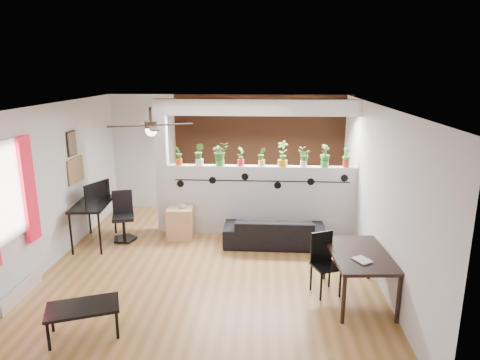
% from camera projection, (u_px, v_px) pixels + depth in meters
% --- Properties ---
extents(room_shell, '(6.30, 7.10, 2.90)m').
position_uv_depth(room_shell, '(209.00, 189.00, 6.72)').
color(room_shell, brown).
rests_on(room_shell, ground).
extents(partition_wall, '(3.60, 0.18, 1.35)m').
position_uv_depth(partition_wall, '(261.00, 200.00, 8.28)').
color(partition_wall, '#BCBCC1').
rests_on(partition_wall, ground).
extents(ceiling_header, '(3.60, 0.18, 0.30)m').
position_uv_depth(ceiling_header, '(262.00, 107.00, 7.83)').
color(ceiling_header, silver).
rests_on(ceiling_header, room_shell).
extents(pier_column, '(0.22, 0.20, 2.60)m').
position_uv_depth(pier_column, '(162.00, 167.00, 8.23)').
color(pier_column, '#BCBCC1').
rests_on(pier_column, ground).
extents(brick_panel, '(3.90, 0.05, 2.60)m').
position_uv_depth(brick_panel, '(262.00, 154.00, 9.54)').
color(brick_panel, '#AF5B32').
rests_on(brick_panel, ground).
extents(vine_decal, '(3.31, 0.01, 0.30)m').
position_uv_depth(vine_decal, '(261.00, 181.00, 8.08)').
color(vine_decal, black).
rests_on(vine_decal, partition_wall).
extents(window_assembly, '(0.09, 1.30, 1.55)m').
position_uv_depth(window_assembly, '(6.00, 195.00, 5.66)').
color(window_assembly, white).
rests_on(window_assembly, room_shell).
extents(baseboard_heater, '(0.08, 1.00, 0.18)m').
position_uv_depth(baseboard_heater, '(21.00, 292.00, 6.01)').
color(baseboard_heater, silver).
rests_on(baseboard_heater, ground).
extents(corkboard, '(0.03, 0.60, 0.45)m').
position_uv_depth(corkboard, '(76.00, 170.00, 7.78)').
color(corkboard, olive).
rests_on(corkboard, room_shell).
extents(framed_art, '(0.03, 0.34, 0.44)m').
position_uv_depth(framed_art, '(72.00, 143.00, 7.60)').
color(framed_art, '#8C7259').
rests_on(framed_art, room_shell).
extents(ceiling_fan, '(1.19, 1.19, 0.43)m').
position_uv_depth(ceiling_fan, '(151.00, 127.00, 6.22)').
color(ceiling_fan, black).
rests_on(ceiling_fan, room_shell).
extents(potted_plant_0, '(0.16, 0.19, 0.36)m').
position_uv_depth(potted_plant_0, '(179.00, 155.00, 8.15)').
color(potted_plant_0, red).
rests_on(potted_plant_0, partition_wall).
extents(potted_plant_1, '(0.26, 0.23, 0.43)m').
position_uv_depth(potted_plant_1, '(199.00, 154.00, 8.12)').
color(potted_plant_1, silver).
rests_on(potted_plant_1, partition_wall).
extents(potted_plant_2, '(0.29, 0.27, 0.45)m').
position_uv_depth(potted_plant_2, '(220.00, 153.00, 8.09)').
color(potted_plant_2, green).
rests_on(potted_plant_2, partition_wall).
extents(potted_plant_3, '(0.21, 0.23, 0.37)m').
position_uv_depth(potted_plant_3, '(241.00, 155.00, 8.08)').
color(potted_plant_3, red).
rests_on(potted_plant_3, partition_wall).
extents(potted_plant_4, '(0.18, 0.15, 0.36)m').
position_uv_depth(potted_plant_4, '(262.00, 156.00, 8.06)').
color(potted_plant_4, '#DCC84D').
rests_on(potted_plant_4, partition_wall).
extents(potted_plant_5, '(0.32, 0.29, 0.49)m').
position_uv_depth(potted_plant_5, '(283.00, 153.00, 8.02)').
color(potted_plant_5, orange).
rests_on(potted_plant_5, partition_wall).
extents(potted_plant_6, '(0.20, 0.17, 0.37)m').
position_uv_depth(potted_plant_6, '(304.00, 156.00, 8.01)').
color(potted_plant_6, silver).
rests_on(potted_plant_6, partition_wall).
extents(potted_plant_7, '(0.27, 0.27, 0.42)m').
position_uv_depth(potted_plant_7, '(325.00, 155.00, 7.98)').
color(potted_plant_7, '#308532').
rests_on(potted_plant_7, partition_wall).
extents(potted_plant_8, '(0.22, 0.22, 0.36)m').
position_uv_depth(potted_plant_8, '(346.00, 157.00, 7.97)').
color(potted_plant_8, red).
rests_on(potted_plant_8, partition_wall).
extents(sofa, '(1.74, 0.69, 0.51)m').
position_uv_depth(sofa, '(274.00, 232.00, 7.80)').
color(sofa, black).
rests_on(sofa, ground).
extents(cube_shelf, '(0.50, 0.45, 0.59)m').
position_uv_depth(cube_shelf, '(180.00, 223.00, 8.13)').
color(cube_shelf, tan).
rests_on(cube_shelf, ground).
extents(cup, '(0.13, 0.13, 0.09)m').
position_uv_depth(cup, '(182.00, 206.00, 8.04)').
color(cup, gray).
rests_on(cup, cube_shelf).
extents(computer_desk, '(0.67, 1.14, 0.79)m').
position_uv_depth(computer_desk, '(93.00, 207.00, 7.75)').
color(computer_desk, black).
rests_on(computer_desk, ground).
extents(monitor, '(0.34, 0.18, 0.19)m').
position_uv_depth(monitor, '(95.00, 195.00, 7.86)').
color(monitor, black).
rests_on(monitor, computer_desk).
extents(office_chair, '(0.48, 0.49, 0.92)m').
position_uv_depth(office_chair, '(123.00, 219.00, 8.00)').
color(office_chair, black).
rests_on(office_chair, ground).
extents(dining_table, '(0.86, 1.32, 0.69)m').
position_uv_depth(dining_table, '(359.00, 258.00, 5.86)').
color(dining_table, black).
rests_on(dining_table, ground).
extents(book, '(0.27, 0.29, 0.02)m').
position_uv_depth(book, '(357.00, 261.00, 5.55)').
color(book, gray).
rests_on(book, dining_table).
extents(folding_chair, '(0.46, 0.46, 0.89)m').
position_uv_depth(folding_chair, '(324.00, 258.00, 6.10)').
color(folding_chair, black).
rests_on(folding_chair, ground).
extents(coffee_table, '(0.95, 0.73, 0.39)m').
position_uv_depth(coffee_table, '(83.00, 309.00, 5.10)').
color(coffee_table, black).
rests_on(coffee_table, ground).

